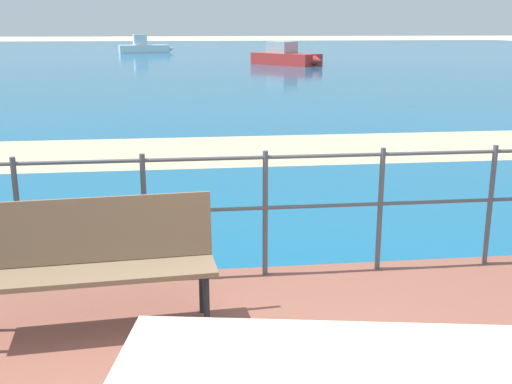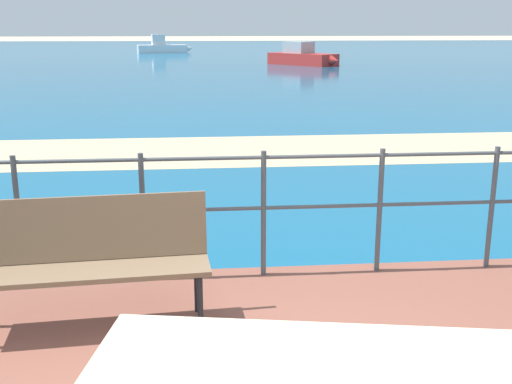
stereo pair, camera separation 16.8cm
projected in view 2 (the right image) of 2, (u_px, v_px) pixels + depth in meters
name	position (u px, v px, depth m)	size (l,w,h in m)	color
sea_water	(205.00, 58.00, 41.40)	(90.00, 90.00, 0.01)	#145B84
beach_strip	(229.00, 151.00, 10.74)	(54.00, 2.73, 0.01)	tan
park_bench	(91.00, 252.00, 4.28)	(1.64, 0.54, 0.91)	#7A6047
railing_fence	(264.00, 200.00, 5.11)	(5.94, 0.04, 1.07)	#4C5156
boat_near	(162.00, 47.00, 48.36)	(4.36, 1.91, 1.39)	silver
boat_mid	(303.00, 57.00, 33.59)	(3.60, 4.03, 1.22)	red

